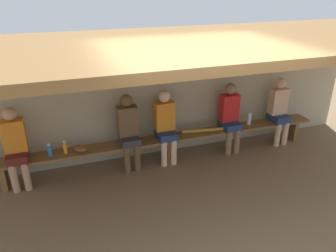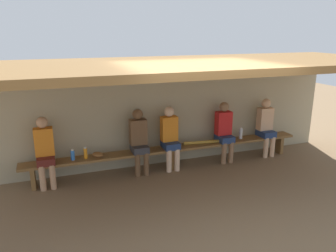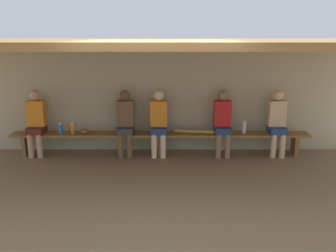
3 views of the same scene
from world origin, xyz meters
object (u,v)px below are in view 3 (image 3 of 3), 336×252
object	(u,v)px
water_bottle_blue	(245,127)
player_in_red	(279,120)
bench	(162,137)
baseball_bat	(196,132)
player_rightmost	(38,120)
player_with_sunglasses	(224,120)
water_bottle_green	(74,128)
player_shirtless_tan	(160,120)
water_bottle_clear	(62,128)
baseball_glove_worn	(86,131)
player_in_white	(127,120)

from	to	relation	value
water_bottle_blue	player_in_red	bearing A→B (deg)	-2.08
player_in_red	bench	bearing A→B (deg)	-179.93
player_in_red	baseball_bat	xyz separation A→B (m)	(-1.65, -0.00, -0.24)
player_in_red	player_rightmost	xyz separation A→B (m)	(-4.84, 0.00, 0.00)
player_with_sunglasses	water_bottle_blue	xyz separation A→B (m)	(0.44, 0.02, -0.15)
bench	water_bottle_blue	xyz separation A→B (m)	(1.70, 0.03, 0.19)
bench	water_bottle_green	xyz separation A→B (m)	(-1.77, -0.01, 0.18)
baseball_bat	player_shirtless_tan	bearing A→B (deg)	-171.92
player_rightmost	baseball_bat	distance (m)	3.20
player_with_sunglasses	water_bottle_clear	distance (m)	3.27
baseball_glove_worn	baseball_bat	size ratio (longest dim) A/B	0.30
player_shirtless_tan	player_rightmost	xyz separation A→B (m)	(-2.46, 0.00, 0.00)
bench	water_bottle_green	size ratio (longest dim) A/B	26.54
player_in_red	player_in_white	distance (m)	3.05
bench	water_bottle_blue	distance (m)	1.71
player_in_red	baseball_bat	distance (m)	1.67
player_in_white	baseball_glove_worn	distance (m)	0.87
water_bottle_blue	player_shirtless_tan	bearing A→B (deg)	-179.22
player_rightmost	water_bottle_green	bearing A→B (deg)	-0.89
player_shirtless_tan	baseball_bat	world-z (taller)	player_shirtless_tan
player_in_white	baseball_glove_worn	size ratio (longest dim) A/B	5.56
player_rightmost	water_bottle_clear	world-z (taller)	player_rightmost
player_in_red	player_rightmost	size ratio (longest dim) A/B	1.00
bench	water_bottle_clear	world-z (taller)	water_bottle_clear
water_bottle_green	player_rightmost	bearing A→B (deg)	179.11
player_shirtless_tan	water_bottle_clear	world-z (taller)	player_shirtless_tan
player_shirtless_tan	player_with_sunglasses	size ratio (longest dim) A/B	1.00
bench	baseball_bat	distance (m)	0.71
bench	baseball_bat	size ratio (longest dim) A/B	7.53
player_shirtless_tan	baseball_bat	size ratio (longest dim) A/B	1.68
bench	player_rightmost	bearing A→B (deg)	179.93
water_bottle_clear	baseball_bat	xyz separation A→B (m)	(2.71, 0.01, -0.07)
bench	player_rightmost	world-z (taller)	player_rightmost
player_rightmost	baseball_glove_worn	xyz separation A→B (m)	(0.96, -0.01, -0.22)
baseball_glove_worn	water_bottle_clear	bearing A→B (deg)	48.84
player_in_red	water_bottle_green	bearing A→B (deg)	-179.84
bench	baseball_glove_worn	distance (m)	1.54
player_shirtless_tan	baseball_glove_worn	size ratio (longest dim) A/B	5.56
player_in_white	water_bottle_blue	bearing A→B (deg)	0.56
water_bottle_blue	water_bottle_clear	distance (m)	3.71
player_with_sunglasses	baseball_glove_worn	world-z (taller)	player_with_sunglasses
baseball_glove_worn	player_in_white	bearing A→B (deg)	-130.67
water_bottle_blue	water_bottle_clear	bearing A→B (deg)	-179.39
player_in_white	water_bottle_clear	distance (m)	1.32
player_shirtless_tan	player_with_sunglasses	distance (m)	1.29
player_in_red	player_with_sunglasses	size ratio (longest dim) A/B	1.00
player_in_red	player_in_white	bearing A→B (deg)	180.00
player_shirtless_tan	water_bottle_blue	distance (m)	1.73
water_bottle_blue	water_bottle_clear	size ratio (longest dim) A/B	1.18
water_bottle_green	player_shirtless_tan	bearing A→B (deg)	0.37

